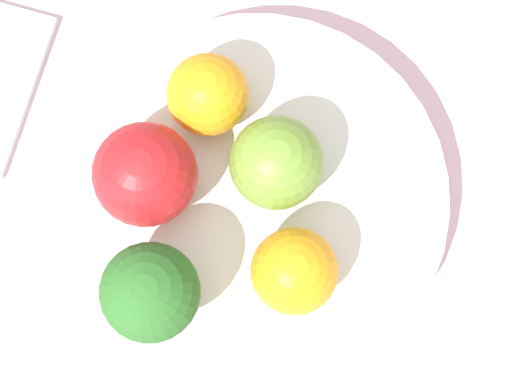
% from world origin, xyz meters
% --- Properties ---
extents(ground_plane, '(6.00, 6.00, 0.00)m').
position_xyz_m(ground_plane, '(0.00, 0.00, 0.00)').
color(ground_plane, gray).
extents(table_surface, '(1.20, 1.20, 0.02)m').
position_xyz_m(table_surface, '(0.00, 0.00, 0.01)').
color(table_surface, silver).
rests_on(table_surface, ground_plane).
extents(bowl, '(0.23, 0.23, 0.03)m').
position_xyz_m(bowl, '(0.00, 0.00, 0.03)').
color(bowl, white).
rests_on(bowl, table_surface).
extents(broccoli, '(0.06, 0.06, 0.07)m').
position_xyz_m(broccoli, '(0.05, 0.07, 0.09)').
color(broccoli, '#99C17A').
rests_on(broccoli, bowl).
extents(apple_red, '(0.05, 0.05, 0.05)m').
position_xyz_m(apple_red, '(-0.01, -0.01, 0.08)').
color(apple_red, olive).
rests_on(apple_red, bowl).
extents(apple_green, '(0.06, 0.06, 0.06)m').
position_xyz_m(apple_green, '(0.06, 0.00, 0.08)').
color(apple_green, red).
rests_on(apple_green, bowl).
extents(orange_front, '(0.05, 0.05, 0.05)m').
position_xyz_m(orange_front, '(0.03, -0.05, 0.07)').
color(orange_front, orange).
rests_on(orange_front, bowl).
extents(orange_back, '(0.05, 0.05, 0.05)m').
position_xyz_m(orange_back, '(-0.03, 0.05, 0.07)').
color(orange_back, orange).
rests_on(orange_back, bowl).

